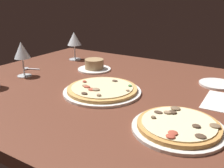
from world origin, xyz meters
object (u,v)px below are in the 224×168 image
object	(u,v)px
wine_glass_near	(74,40)
pizza_side	(178,126)
pizza_main	(102,90)
paper_menu	(223,102)
ramekin_on_saucer	(94,66)
wine_glass_far	(22,51)
side_plate	(217,84)
spoon	(27,69)

from	to	relation	value
wine_glass_near	pizza_side	bearing A→B (deg)	-31.96
pizza_main	paper_menu	world-z (taller)	pizza_main
paper_menu	ramekin_on_saucer	bearing A→B (deg)	169.88
pizza_side	wine_glass_far	xyz separation A→B (cm)	(-79.54, 11.53, 10.91)
side_plate	pizza_main	bearing A→B (deg)	-137.38
wine_glass_near	side_plate	bearing A→B (deg)	-1.91
ramekin_on_saucer	side_plate	distance (cm)	59.61
wine_glass_far	pizza_side	bearing A→B (deg)	-8.25
pizza_side	side_plate	xyz separation A→B (cm)	(1.57, 47.22, -0.78)
spoon	paper_menu	bearing A→B (deg)	4.91
spoon	pizza_side	bearing A→B (deg)	-13.06
wine_glass_far	paper_menu	distance (cm)	89.47
pizza_side	paper_menu	distance (cm)	29.49
pizza_side	ramekin_on_saucer	distance (cm)	68.72
pizza_side	wine_glass_near	size ratio (longest dim) A/B	1.66
pizza_main	ramekin_on_saucer	bearing A→B (deg)	131.12
ramekin_on_saucer	side_plate	size ratio (longest dim) A/B	1.12
spoon	wine_glass_far	bearing A→B (deg)	-47.40
wine_glass_far	wine_glass_near	world-z (taller)	wine_glass_far
ramekin_on_saucer	paper_menu	xyz separation A→B (cm)	(64.77, -9.45, -2.14)
pizza_main	spoon	xyz separation A→B (cm)	(-52.07, 7.26, -0.75)
pizza_main	paper_menu	size ratio (longest dim) A/B	1.58
side_plate	ramekin_on_saucer	bearing A→B (deg)	-171.05
wine_glass_far	spoon	bearing A→B (deg)	132.60
paper_menu	pizza_side	bearing A→B (deg)	-106.54
pizza_main	pizza_side	world-z (taller)	same
pizza_side	wine_glass_far	size ratio (longest dim) A/B	1.64
pizza_side	wine_glass_far	distance (cm)	81.10
ramekin_on_saucer	wine_glass_near	size ratio (longest dim) A/B	1.04
pizza_main	side_plate	world-z (taller)	pizza_main
pizza_side	paper_menu	world-z (taller)	pizza_side
ramekin_on_saucer	spoon	world-z (taller)	ramekin_on_saucer
pizza_main	paper_menu	distance (cm)	45.74
pizza_side	ramekin_on_saucer	xyz separation A→B (cm)	(-57.28, 37.95, 1.07)
pizza_side	ramekin_on_saucer	size ratio (longest dim) A/B	1.60
wine_glass_near	spoon	distance (cm)	32.69
pizza_main	wine_glass_far	bearing A→B (deg)	-178.00
pizza_main	ramekin_on_saucer	size ratio (longest dim) A/B	1.83
wine_glass_near	paper_menu	size ratio (longest dim) A/B	0.84
pizza_side	wine_glass_near	bearing A→B (deg)	148.04
ramekin_on_saucer	spoon	size ratio (longest dim) A/B	1.84
wine_glass_far	side_plate	distance (cm)	89.38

